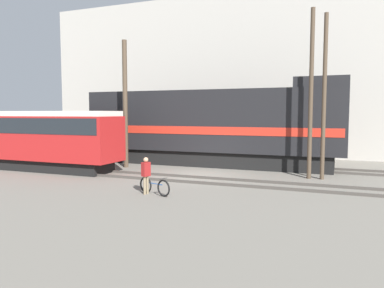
{
  "coord_description": "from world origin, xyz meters",
  "views": [
    {
      "loc": [
        7.23,
        -19.09,
        3.46
      ],
      "look_at": [
        -0.17,
        -0.47,
        1.8
      ],
      "focal_mm": 35.0,
      "sensor_mm": 36.0,
      "label": 1
    }
  ],
  "objects": [
    {
      "name": "freight_locomotive",
      "position": [
        -0.69,
        4.31,
        2.59
      ],
      "size": [
        16.93,
        3.04,
        5.52
      ],
      "color": "black",
      "rests_on": "ground"
    },
    {
      "name": "track_near",
      "position": [
        0.0,
        -1.47,
        0.07
      ],
      "size": [
        60.0,
        1.51,
        0.14
      ],
      "color": "#47423D",
      "rests_on": "ground"
    },
    {
      "name": "utility_pole_center",
      "position": [
        5.75,
        1.42,
        4.43
      ],
      "size": [
        0.22,
        0.22,
        8.85
      ],
      "color": "#4C3D2D",
      "rests_on": "ground"
    },
    {
      "name": "ground_plane",
      "position": [
        0.0,
        0.0,
        0.0
      ],
      "size": [
        120.0,
        120.0,
        0.0
      ],
      "primitive_type": "plane",
      "color": "slate"
    },
    {
      "name": "track_far",
      "position": [
        0.0,
        4.31,
        0.07
      ],
      "size": [
        60.0,
        1.51,
        0.14
      ],
      "color": "#47423D",
      "rests_on": "ground"
    },
    {
      "name": "building_backdrop",
      "position": [
        0.0,
        13.46,
        6.57
      ],
      "size": [
        36.44,
        6.0,
        13.15
      ],
      "color": "#B7B2A8",
      "rests_on": "ground"
    },
    {
      "name": "bicycle",
      "position": [
        -0.03,
        -5.15,
        0.36
      ],
      "size": [
        1.73,
        0.71,
        0.77
      ],
      "color": "black",
      "rests_on": "ground"
    },
    {
      "name": "utility_pole_right",
      "position": [
        6.4,
        1.42,
        4.26
      ],
      "size": [
        0.22,
        0.22,
        8.53
      ],
      "color": "#4C3D2D",
      "rests_on": "ground"
    },
    {
      "name": "streetcar",
      "position": [
        -9.42,
        -1.47,
        2.05
      ],
      "size": [
        9.9,
        2.54,
        3.58
      ],
      "color": "black",
      "rests_on": "ground"
    },
    {
      "name": "utility_pole_left",
      "position": [
        -5.47,
        1.42,
        4.01
      ],
      "size": [
        0.3,
        0.3,
        8.01
      ],
      "color": "#4C3D2D",
      "rests_on": "ground"
    },
    {
      "name": "person",
      "position": [
        -0.42,
        -5.17,
        0.96
      ],
      "size": [
        0.32,
        0.41,
        1.59
      ],
      "color": "#8C7A5B",
      "rests_on": "ground"
    }
  ]
}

